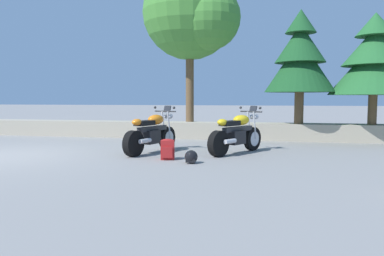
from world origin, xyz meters
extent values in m
plane|color=gray|center=(0.00, 0.00, 0.00)|extent=(120.00, 120.00, 0.00)
cube|color=#A89E89|center=(0.00, 4.80, 0.28)|extent=(36.00, 0.80, 0.55)
cylinder|color=black|center=(3.58, 1.95, 0.31)|extent=(0.33, 0.63, 0.62)
cylinder|color=black|center=(3.12, 0.58, 0.31)|extent=(0.37, 0.65, 0.62)
cylinder|color=silver|center=(3.58, 1.95, 0.31)|extent=(0.27, 0.42, 0.38)
cube|color=black|center=(3.33, 1.22, 0.41)|extent=(0.45, 0.56, 0.34)
cube|color=#2D2D30|center=(3.37, 1.31, 0.61)|extent=(0.48, 1.09, 0.12)
ellipsoid|color=orange|center=(3.41, 1.46, 0.83)|extent=(0.49, 0.60, 0.26)
cube|color=black|center=(3.26, 1.00, 0.77)|extent=(0.42, 0.61, 0.12)
ellipsoid|color=orange|center=(3.17, 0.72, 0.81)|extent=(0.30, 0.34, 0.16)
cylinder|color=#2D2D30|center=(3.55, 1.87, 1.03)|extent=(0.64, 0.24, 0.04)
sphere|color=silver|center=(3.53, 2.03, 0.89)|extent=(0.13, 0.13, 0.13)
sphere|color=silver|center=(3.66, 1.98, 0.89)|extent=(0.13, 0.13, 0.13)
cube|color=#26282D|center=(3.58, 1.97, 1.09)|extent=(0.22, 0.15, 0.18)
cylinder|color=silver|center=(3.35, 0.76, 0.36)|extent=(0.22, 0.40, 0.11)
cylinder|color=silver|center=(3.48, 1.94, 0.67)|extent=(0.09, 0.17, 0.73)
cylinder|color=silver|center=(3.65, 1.88, 0.67)|extent=(0.09, 0.17, 0.73)
sphere|color=#2D2D30|center=(3.25, 1.93, 1.13)|extent=(0.07, 0.07, 0.07)
sphere|color=#2D2D30|center=(3.82, 1.74, 1.13)|extent=(0.07, 0.07, 0.07)
cylinder|color=black|center=(5.85, 2.18, 0.31)|extent=(0.44, 0.60, 0.62)
cylinder|color=black|center=(5.10, 0.95, 0.31)|extent=(0.48, 0.62, 0.62)
cylinder|color=silver|center=(5.85, 2.18, 0.31)|extent=(0.34, 0.41, 0.38)
cube|color=black|center=(5.45, 1.52, 0.41)|extent=(0.52, 0.58, 0.34)
cube|color=#2D2D30|center=(5.50, 1.60, 0.61)|extent=(0.69, 1.01, 0.12)
ellipsoid|color=yellow|center=(5.58, 1.73, 0.83)|extent=(0.56, 0.62, 0.26)
cube|color=black|center=(5.33, 1.32, 0.77)|extent=(0.51, 0.61, 0.12)
ellipsoid|color=yellow|center=(5.17, 1.07, 0.81)|extent=(0.33, 0.35, 0.16)
cylinder|color=#2D2D30|center=(5.81, 2.11, 1.03)|extent=(0.58, 0.37, 0.04)
sphere|color=silver|center=(5.82, 2.26, 0.89)|extent=(0.13, 0.13, 0.13)
sphere|color=silver|center=(5.94, 2.19, 0.89)|extent=(0.13, 0.13, 0.13)
cube|color=#26282D|center=(5.86, 2.19, 1.09)|extent=(0.22, 0.19, 0.18)
cylinder|color=silver|center=(5.36, 1.07, 0.36)|extent=(0.29, 0.38, 0.11)
cylinder|color=silver|center=(5.75, 2.19, 0.67)|extent=(0.12, 0.16, 0.73)
cylinder|color=silver|center=(5.90, 2.09, 0.67)|extent=(0.12, 0.16, 0.73)
sphere|color=#2D2D30|center=(5.53, 2.23, 1.13)|extent=(0.07, 0.07, 0.07)
sphere|color=#2D2D30|center=(6.04, 1.92, 1.13)|extent=(0.07, 0.07, 0.07)
cube|color=#A31E1E|center=(4.02, 0.32, 0.22)|extent=(0.33, 0.23, 0.44)
cube|color=#A31E1E|center=(4.04, 0.21, 0.18)|extent=(0.24, 0.09, 0.24)
ellipsoid|color=#A31E1E|center=(4.02, 0.32, 0.43)|extent=(0.31, 0.22, 0.08)
cube|color=#591010|center=(4.09, 0.44, 0.24)|extent=(0.05, 0.04, 0.37)
cube|color=#591010|center=(3.93, 0.41, 0.24)|extent=(0.05, 0.04, 0.37)
sphere|color=black|center=(4.64, -0.04, 0.14)|extent=(0.28, 0.28, 0.28)
ellipsoid|color=black|center=(4.64, -0.11, 0.15)|extent=(0.23, 0.06, 0.12)
cube|color=black|center=(4.64, -0.11, 0.07)|extent=(0.20, 0.08, 0.08)
cylinder|color=brown|center=(3.57, 5.09, 1.83)|extent=(0.28, 0.28, 2.56)
sphere|color=#428433|center=(3.57, 5.09, 4.33)|extent=(3.25, 3.25, 3.25)
sphere|color=#428433|center=(4.30, 4.60, 4.01)|extent=(2.11, 2.11, 2.11)
cylinder|color=brown|center=(7.24, 4.68, 1.23)|extent=(0.29, 0.29, 1.36)
cone|color=#194C23|center=(7.24, 4.68, 2.42)|extent=(2.22, 2.22, 1.70)
cone|color=#194C23|center=(7.24, 4.68, 3.11)|extent=(1.59, 1.59, 1.22)
cone|color=#194C23|center=(7.24, 4.68, 3.81)|extent=(0.97, 0.97, 0.75)
cylinder|color=brown|center=(9.44, 4.67, 1.17)|extent=(0.26, 0.26, 1.24)
cone|color=#23602D|center=(9.44, 4.67, 2.29)|extent=(2.68, 2.68, 1.62)
cone|color=#23602D|center=(9.44, 4.67, 2.96)|extent=(1.93, 1.93, 1.17)
cone|color=#23602D|center=(9.44, 4.67, 3.63)|extent=(1.18, 1.18, 0.71)
camera|label=1|loc=(6.14, -7.63, 1.39)|focal=34.47mm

